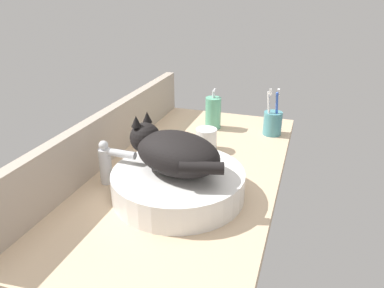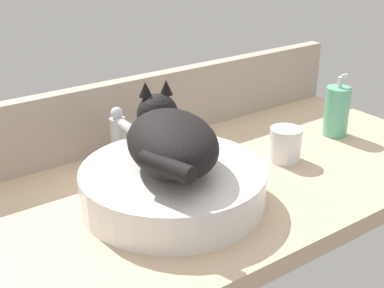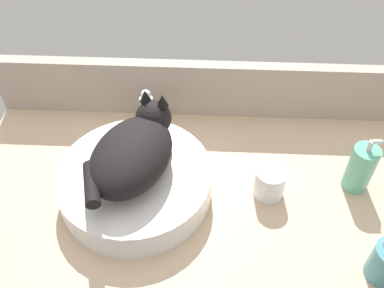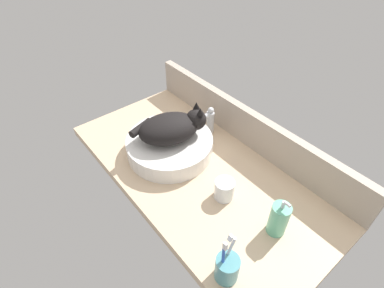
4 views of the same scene
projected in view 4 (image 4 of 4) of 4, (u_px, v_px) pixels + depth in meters
The scene contains 8 objects.
ground_plane at pixel (199, 172), 124.79cm from camera, with size 116.71×58.76×4.00cm, color #D1B28E.
backsplash_panel at pixel (247, 126), 130.86cm from camera, with size 116.71×3.60×16.80cm, color #AD9E8E.
sink_basin at pixel (170, 146), 128.28cm from camera, with size 36.78×36.78×7.67cm, color white.
cat at pixel (172, 127), 122.28cm from camera, with size 24.21×30.21×14.00cm.
faucet at pixel (209, 120), 136.04cm from camera, with size 3.60×11.82×13.60cm.
soap_dispenser at pixel (279, 219), 97.65cm from camera, with size 6.31×6.31×16.10cm.
toothbrush_cup at pixel (227, 268), 87.18cm from camera, with size 7.17×7.17×18.69cm.
water_glass at pixel (224, 190), 110.42cm from camera, with size 7.46×7.46×7.94cm.
Camera 4 is at (64.21, -56.04, 89.93)cm, focal length 28.00 mm.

